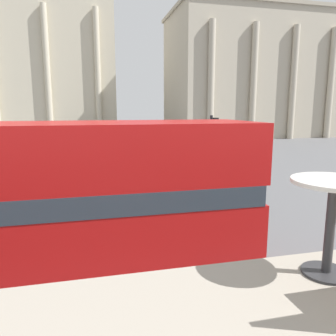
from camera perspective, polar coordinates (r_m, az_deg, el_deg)
The scene contains 8 objects.
double_decker_bus at distance 7.67m, azimuth -23.03°, elevation -6.40°, with size 10.01×2.66×4.07m.
cafe_dining_table at distance 2.68m, azimuth 26.68°, elevation -5.90°, with size 0.60×0.60×0.73m.
plaza_building_left at distance 61.16m, azimuth -23.20°, elevation 16.31°, with size 28.16×14.23×23.15m.
plaza_building_right at distance 57.70m, azimuth 16.73°, elevation 15.03°, with size 31.63×15.50×19.01m.
traffic_light_near at distance 13.93m, azimuth 7.72°, elevation 3.20°, with size 0.42×0.24×4.09m.
traffic_light_mid at distance 19.42m, azimuth -21.54°, elevation 3.35°, with size 0.42×0.24×3.41m.
car_maroon at distance 24.88m, azimuth 2.11°, elevation 1.86°, with size 4.20×1.93×1.35m.
pedestrian_olive at distance 31.93m, azimuth -22.77°, elevation 3.38°, with size 0.32×0.32×1.64m.
Camera 1 is at (-0.83, -2.30, 4.36)m, focal length 35.00 mm.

